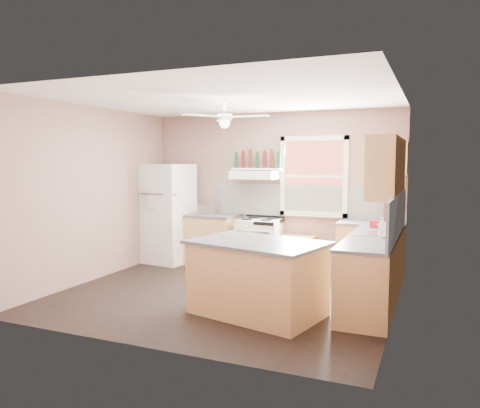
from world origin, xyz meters
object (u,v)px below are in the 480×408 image
at_px(refrigerator, 168,213).
at_px(island, 257,279).
at_px(toaster, 206,210).
at_px(cart, 297,254).
at_px(stove, 259,244).

height_order(refrigerator, island, refrigerator).
distance_m(toaster, cart, 1.79).
height_order(toaster, stove, toaster).
bearing_deg(cart, refrigerator, -168.39).
relative_size(toaster, cart, 0.48).
height_order(refrigerator, stove, refrigerator).
relative_size(cart, island, 0.39).
relative_size(refrigerator, island, 1.21).
xyz_separation_m(toaster, island, (1.82, -2.21, -0.56)).
bearing_deg(refrigerator, stove, 12.82).
bearing_deg(stove, island, -73.04).
height_order(stove, island, same).
relative_size(refrigerator, stove, 2.10).
xyz_separation_m(cart, island, (0.17, -2.35, 0.14)).
relative_size(toaster, island, 0.19).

